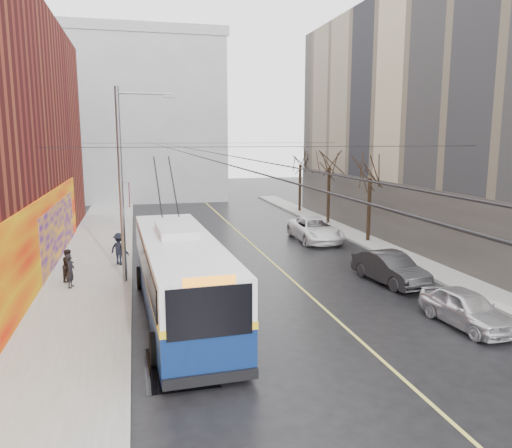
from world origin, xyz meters
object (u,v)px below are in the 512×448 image
at_px(trolleybus, 180,274).
at_px(pedestrian_a, 70,271).
at_px(following_car, 171,227).
at_px(pedestrian_c, 119,249).
at_px(tree_mid, 329,158).
at_px(pedestrian_b, 69,265).
at_px(parked_car_c, 315,230).
at_px(parked_car_a, 466,308).
at_px(streetlight_pole, 124,180).
at_px(tree_far, 300,156).
at_px(tree_near, 371,166).
at_px(parked_car_b, 390,268).

distance_m(trolleybus, pedestrian_a, 6.29).
distance_m(following_car, pedestrian_c, 8.12).
bearing_deg(tree_mid, pedestrian_b, -145.05).
bearing_deg(trolleybus, parked_car_c, 48.30).
bearing_deg(trolleybus, parked_car_a, -22.04).
xyz_separation_m(streetlight_pole, trolleybus, (2.00, -4.85, -3.22)).
relative_size(tree_far, pedestrian_c, 3.86).
relative_size(parked_car_c, following_car, 1.28).
xyz_separation_m(tree_near, pedestrian_a, (-17.63, -6.51, -4.06)).
relative_size(tree_mid, parked_car_a, 1.69).
relative_size(streetlight_pole, tree_near, 1.41).
bearing_deg(parked_car_c, pedestrian_c, -161.18).
height_order(tree_mid, trolleybus, tree_mid).
xyz_separation_m(trolleybus, following_car, (0.74, 15.48, -0.90)).
bearing_deg(parked_car_c, parked_car_b, -89.43).
relative_size(following_car, pedestrian_a, 2.80).
height_order(tree_near, parked_car_b, tree_near).
distance_m(parked_car_c, pedestrian_b, 16.09).
relative_size(parked_car_b, pedestrian_b, 2.89).
relative_size(tree_mid, tree_far, 1.02).
relative_size(parked_car_b, pedestrian_c, 2.59).
bearing_deg(parked_car_a, parked_car_c, 85.62).
xyz_separation_m(tree_mid, tree_far, (0.00, 7.00, -0.11)).
height_order(parked_car_c, pedestrian_a, pedestrian_a).
bearing_deg(pedestrian_b, parked_car_b, -81.15).
relative_size(parked_car_b, pedestrian_a, 2.89).
height_order(tree_mid, pedestrian_b, tree_mid).
distance_m(parked_car_b, parked_car_c, 10.09).
bearing_deg(parked_car_c, following_car, 160.49).
distance_m(tree_mid, pedestrian_c, 18.92).
bearing_deg(pedestrian_b, parked_car_a, -99.68).
relative_size(following_car, pedestrian_b, 2.81).
bearing_deg(tree_far, pedestrian_c, -132.87).
relative_size(tree_near, pedestrian_c, 3.77).
distance_m(parked_car_c, following_car, 9.79).
bearing_deg(parked_car_a, streetlight_pole, 140.48).
bearing_deg(parked_car_b, pedestrian_c, 146.36).
height_order(streetlight_pole, pedestrian_a, streetlight_pole).
xyz_separation_m(parked_car_a, parked_car_c, (0.00, 15.68, 0.09)).
distance_m(tree_far, trolleybus, 28.32).
xyz_separation_m(tree_mid, parked_car_b, (-3.20, -15.81, -4.53)).
distance_m(parked_car_a, pedestrian_c, 16.98).
bearing_deg(tree_mid, parked_car_c, -119.20).
height_order(parked_car_c, pedestrian_c, pedestrian_c).
relative_size(tree_far, trolleybus, 0.53).
bearing_deg(trolleybus, parked_car_b, 9.20).
bearing_deg(parked_car_c, pedestrian_a, -151.09).
bearing_deg(tree_far, pedestrian_b, -132.48).
distance_m(streetlight_pole, trolleybus, 6.15).
bearing_deg(pedestrian_b, trolleybus, -117.25).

